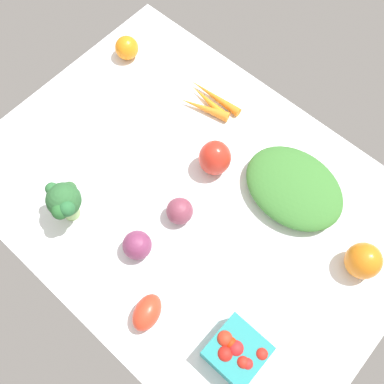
% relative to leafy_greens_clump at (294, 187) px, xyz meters
% --- Properties ---
extents(tablecloth, '(1.04, 0.76, 0.02)m').
position_rel_leafy_greens_clump_xyz_m(tablecloth, '(-0.17, -0.17, -0.04)').
color(tablecloth, white).
rests_on(tablecloth, ground).
extents(leafy_greens_clump, '(0.26, 0.20, 0.06)m').
position_rel_leafy_greens_clump_xyz_m(leafy_greens_clump, '(0.00, 0.00, 0.00)').
color(leafy_greens_clump, '#3B7932').
rests_on(leafy_greens_clump, tablecloth).
extents(roma_tomato, '(0.07, 0.09, 0.05)m').
position_rel_leafy_greens_clump_xyz_m(roma_tomato, '(-0.06, -0.44, -0.00)').
color(roma_tomato, red).
rests_on(roma_tomato, tablecloth).
extents(bell_pepper_red, '(0.10, 0.10, 0.10)m').
position_rel_leafy_greens_clump_xyz_m(bell_pepper_red, '(-0.19, -0.07, 0.02)').
color(bell_pepper_red, red).
rests_on(bell_pepper_red, tablecloth).
extents(bell_pepper_orange, '(0.09, 0.09, 0.09)m').
position_rel_leafy_greens_clump_xyz_m(bell_pepper_orange, '(0.22, -0.05, 0.02)').
color(bell_pepper_orange, orange).
rests_on(bell_pepper_orange, tablecloth).
extents(carrot_bunch, '(0.17, 0.10, 0.03)m').
position_rel_leafy_greens_clump_xyz_m(carrot_bunch, '(-0.32, 0.06, -0.02)').
color(carrot_bunch, orange).
rests_on(carrot_bunch, tablecloth).
extents(berry_basket, '(0.11, 0.11, 0.08)m').
position_rel_leafy_greens_clump_xyz_m(berry_basket, '(0.13, -0.38, 0.01)').
color(berry_basket, teal).
rests_on(berry_basket, tablecloth).
extents(heirloom_tomato_orange, '(0.06, 0.06, 0.06)m').
position_rel_leafy_greens_clump_xyz_m(heirloom_tomato_orange, '(-0.60, 0.03, 0.00)').
color(heirloom_tomato_orange, orange).
rests_on(heirloom_tomato_orange, tablecloth).
extents(broccoli_head, '(0.09, 0.09, 0.12)m').
position_rel_leafy_greens_clump_xyz_m(broccoli_head, '(-0.35, -0.39, 0.05)').
color(broccoli_head, '#97BE74').
rests_on(broccoli_head, tablecloth).
extents(red_onion_near_basket, '(0.07, 0.07, 0.07)m').
position_rel_leafy_greens_clump_xyz_m(red_onion_near_basket, '(-0.17, -0.35, 0.00)').
color(red_onion_near_basket, '#7B3258').
rests_on(red_onion_near_basket, tablecloth).
extents(red_onion_center, '(0.06, 0.06, 0.06)m').
position_rel_leafy_greens_clump_xyz_m(red_onion_center, '(-0.16, -0.23, 0.00)').
color(red_onion_center, '#82394D').
rests_on(red_onion_center, tablecloth).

